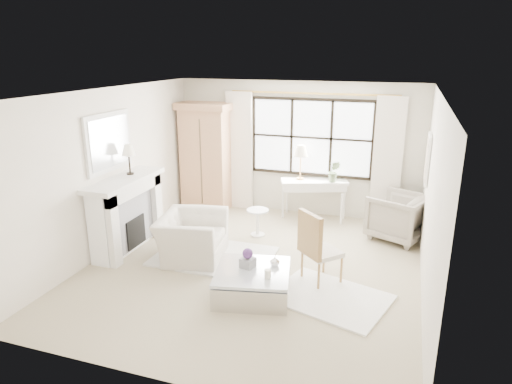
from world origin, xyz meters
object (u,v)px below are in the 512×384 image
at_px(club_armchair, 192,237).
at_px(coffee_table, 253,283).
at_px(console_table, 313,199).
at_px(armoire, 207,155).

relative_size(club_armchair, coffee_table, 0.95).
height_order(console_table, club_armchair, console_table).
height_order(club_armchair, coffee_table, club_armchair).
relative_size(armoire, console_table, 1.63).
xyz_separation_m(club_armchair, coffee_table, (1.32, -0.82, -0.18)).
distance_m(console_table, club_armchair, 2.87).
bearing_deg(armoire, coffee_table, -53.79).
distance_m(console_table, coffee_table, 3.28).
xyz_separation_m(console_table, club_armchair, (-1.50, -2.45, -0.03)).
relative_size(console_table, coffee_table, 1.16).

